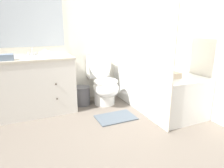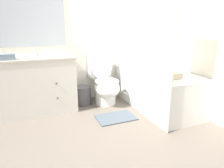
# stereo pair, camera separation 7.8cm
# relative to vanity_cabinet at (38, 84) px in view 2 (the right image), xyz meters

# --- Properties ---
(ground_plane) EXTENTS (14.00, 14.00, 0.00)m
(ground_plane) POSITION_rel_vanity_cabinet_xyz_m (0.79, -1.43, -0.42)
(ground_plane) COLOR #6B6056
(wall_back) EXTENTS (8.00, 0.06, 2.50)m
(wall_back) POSITION_rel_vanity_cabinet_xyz_m (0.79, 0.31, 0.83)
(wall_back) COLOR white
(wall_back) RESTS_ON ground_plane
(wall_right) EXTENTS (0.05, 2.71, 2.50)m
(wall_right) POSITION_rel_vanity_cabinet_xyz_m (2.15, -0.57, 0.83)
(wall_right) COLOR white
(wall_right) RESTS_ON ground_plane
(vanity_cabinet) EXTENTS (1.07, 0.60, 0.83)m
(vanity_cabinet) POSITION_rel_vanity_cabinet_xyz_m (0.00, 0.00, 0.00)
(vanity_cabinet) COLOR silver
(vanity_cabinet) RESTS_ON ground_plane
(sink_faucet) EXTENTS (0.14, 0.12, 0.12)m
(sink_faucet) POSITION_rel_vanity_cabinet_xyz_m (-0.00, 0.20, 0.44)
(sink_faucet) COLOR silver
(sink_faucet) RESTS_ON vanity_cabinet
(toilet) EXTENTS (0.40, 0.70, 0.88)m
(toilet) POSITION_rel_vanity_cabinet_xyz_m (1.03, -0.08, -0.09)
(toilet) COLOR white
(toilet) RESTS_ON ground_plane
(bathtub) EXTENTS (0.73, 1.58, 0.58)m
(bathtub) POSITION_rel_vanity_cabinet_xyz_m (1.75, -0.51, -0.13)
(bathtub) COLOR white
(bathtub) RESTS_ON ground_plane
(shower_curtain) EXTENTS (0.01, 0.41, 1.98)m
(shower_curtain) POSITION_rel_vanity_cabinet_xyz_m (1.37, -1.12, 0.57)
(shower_curtain) COLOR silver
(shower_curtain) RESTS_ON ground_plane
(wastebasket) EXTENTS (0.26, 0.26, 0.31)m
(wastebasket) POSITION_rel_vanity_cabinet_xyz_m (0.68, 0.00, -0.27)
(wastebasket) COLOR #4C4C51
(wastebasket) RESTS_ON ground_plane
(tissue_box) EXTENTS (0.14, 0.13, 0.10)m
(tissue_box) POSITION_rel_vanity_cabinet_xyz_m (0.16, -0.02, 0.44)
(tissue_box) COLOR white
(tissue_box) RESTS_ON vanity_cabinet
(hand_towel_folded) EXTENTS (0.25, 0.15, 0.08)m
(hand_towel_folded) POSITION_rel_vanity_cabinet_xyz_m (-0.37, -0.15, 0.44)
(hand_towel_folded) COLOR slate
(hand_towel_folded) RESTS_ON vanity_cabinet
(bath_towel_folded) EXTENTS (0.31, 0.19, 0.07)m
(bath_towel_folded) POSITION_rel_vanity_cabinet_xyz_m (1.61, -0.96, 0.19)
(bath_towel_folded) COLOR beige
(bath_towel_folded) RESTS_ON bathtub
(bath_mat) EXTENTS (0.54, 0.36, 0.02)m
(bath_mat) POSITION_rel_vanity_cabinet_xyz_m (0.96, -0.69, -0.41)
(bath_mat) COLOR #4C5660
(bath_mat) RESTS_ON ground_plane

